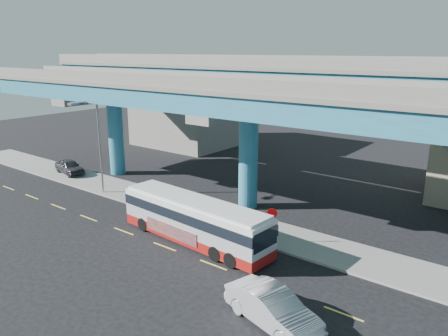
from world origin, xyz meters
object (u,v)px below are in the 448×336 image
Objects in this scene: transit_bus at (195,219)px; parked_car at (69,167)px; stop_sign at (272,218)px; street_lamp at (93,133)px; sedan at (273,308)px.

transit_bus is 2.64× the size of parked_car.
transit_bus reaches higher than stop_sign.
stop_sign is (17.05, 0.75, -3.60)m from street_lamp.
transit_bus is 1.41× the size of street_lamp.
street_lamp is 17.45m from stop_sign.
sedan is 2.27× the size of stop_sign.
transit_bus is at bearing -157.53° from stop_sign.
street_lamp is at bearing 88.24° from sedan.
sedan is 22.99m from street_lamp.
stop_sign reaches higher than parked_car.
stop_sign is at bearing 37.16° from transit_bus.
transit_bus is 9.80m from sedan.
parked_car is 1.86× the size of stop_sign.
stop_sign is at bearing 46.98° from sedan.
street_lamp is at bearing 175.22° from transit_bus.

